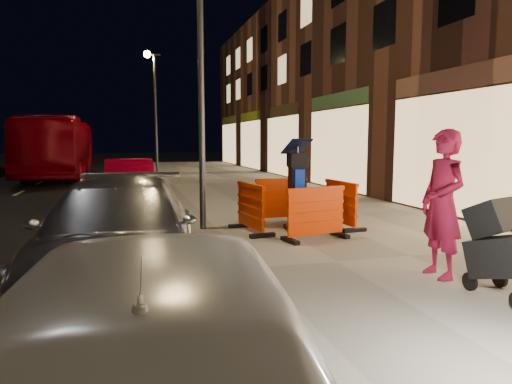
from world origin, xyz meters
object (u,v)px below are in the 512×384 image
object	(u,v)px
parking_kiosk	(297,187)
man	(443,204)
car_silver	(121,288)
car_red	(130,203)
barrier_back	(282,200)
barrier_front	(316,213)
barrier_bldgside	(341,204)
stroller	(509,251)
bus_doubledecker	(60,177)
barrier_kerbside	(251,208)

from	to	relation	value
parking_kiosk	man	bearing A→B (deg)	-85.10
car_silver	car_red	distance (m)	8.26
barrier_back	barrier_front	bearing A→B (deg)	-93.54
barrier_back	barrier_bldgside	size ratio (longest dim) A/B	1.00
parking_kiosk	car_red	xyz separation A→B (m)	(-3.19, 5.92, -1.00)
car_red	man	size ratio (longest dim) A/B	2.09
car_silver	car_red	xyz separation A→B (m)	(0.16, 8.26, 0.00)
barrier_back	stroller	world-z (taller)	stroller
car_silver	bus_doubledecker	world-z (taller)	bus_doubledecker
barrier_bldgside	man	xyz separation A→B (m)	(-0.25, -3.44, 0.49)
parking_kiosk	barrier_back	distance (m)	1.02
stroller	barrier_bldgside	bearing A→B (deg)	69.24
car_red	stroller	size ratio (longest dim) A/B	3.70
parking_kiosk	barrier_kerbside	distance (m)	1.02
stroller	barrier_back	bearing A→B (deg)	79.57
bus_doubledecker	man	bearing A→B (deg)	-70.47
man	car_silver	bearing A→B (deg)	-105.24
barrier_back	barrier_kerbside	distance (m)	1.34
barrier_front	stroller	distance (m)	3.51
car_red	stroller	distance (m)	11.06
car_silver	man	xyz separation A→B (m)	(4.04, -1.10, 1.11)
parking_kiosk	stroller	xyz separation A→B (m)	(0.90, -4.34, -0.30)
barrier_kerbside	man	world-z (taller)	man
barrier_front	bus_doubledecker	world-z (taller)	bus_doubledecker
barrier_kerbside	barrier_bldgside	distance (m)	1.90
car_silver	car_red	world-z (taller)	car_silver
car_silver	man	distance (m)	4.34
car_silver	stroller	xyz separation A→B (m)	(4.24, -2.00, 0.69)
stroller	car_red	bearing A→B (deg)	91.66
barrier_back	barrier_bldgside	bearing A→B (deg)	-48.54
barrier_kerbside	car_silver	distance (m)	3.41
man	stroller	distance (m)	1.01
barrier_front	barrier_back	bearing A→B (deg)	78.46
parking_kiosk	bus_doubledecker	xyz separation A→B (m)	(-6.59, 16.67, -1.00)
parking_kiosk	stroller	size ratio (longest dim) A/B	1.56
barrier_kerbside	man	xyz separation A→B (m)	(1.65, -3.44, 0.49)
parking_kiosk	barrier_front	bearing A→B (deg)	-96.54
barrier_back	parking_kiosk	bearing A→B (deg)	-93.54
barrier_bldgside	stroller	distance (m)	4.34
bus_doubledecker	barrier_bldgside	bearing A→B (deg)	-66.05
parking_kiosk	barrier_front	distance (m)	1.02
barrier_kerbside	stroller	world-z (taller)	stroller
barrier_front	stroller	size ratio (longest dim) A/B	1.11
car_red	man	distance (m)	10.19
parking_kiosk	car_red	world-z (taller)	parking_kiosk
car_red	barrier_front	bearing A→B (deg)	-66.13
barrier_kerbside	barrier_bldgside	size ratio (longest dim) A/B	1.00
parking_kiosk	car_silver	world-z (taller)	parking_kiosk
barrier_front	barrier_back	size ratio (longest dim) A/B	1.00
car_red	bus_doubledecker	size ratio (longest dim) A/B	0.37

